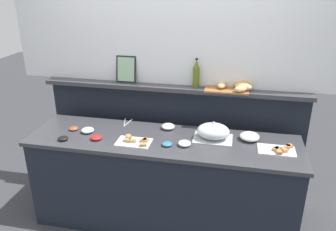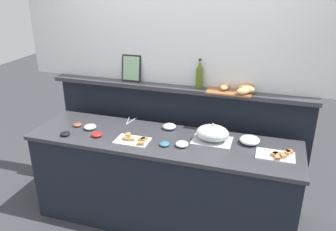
# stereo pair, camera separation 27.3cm
# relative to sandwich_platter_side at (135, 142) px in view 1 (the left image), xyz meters

# --- Properties ---
(ground_plane) EXTENTS (12.00, 12.00, 0.00)m
(ground_plane) POSITION_rel_sandwich_platter_side_xyz_m (0.22, 0.72, -0.90)
(ground_plane) COLOR #38383D
(buffet_counter) EXTENTS (2.40, 0.66, 0.89)m
(buffet_counter) POSITION_rel_sandwich_platter_side_xyz_m (0.22, 0.12, -0.45)
(buffet_counter) COLOR black
(buffet_counter) RESTS_ON ground_plane
(back_ledge_unit) EXTENTS (2.58, 0.22, 1.24)m
(back_ledge_unit) POSITION_rel_sandwich_platter_side_xyz_m (0.22, 0.62, -0.25)
(back_ledge_unit) COLOR black
(back_ledge_unit) RESTS_ON ground_plane
(upper_wall_panel) EXTENTS (3.18, 0.08, 1.36)m
(upper_wall_panel) POSITION_rel_sandwich_platter_side_xyz_m (0.22, 0.65, 1.02)
(upper_wall_panel) COLOR silver
(upper_wall_panel) RESTS_ON back_ledge_unit
(sandwich_platter_side) EXTENTS (0.30, 0.19, 0.04)m
(sandwich_platter_side) POSITION_rel_sandwich_platter_side_xyz_m (0.00, 0.00, 0.00)
(sandwich_platter_side) COLOR white
(sandwich_platter_side) RESTS_ON buffet_counter
(sandwich_platter_rear) EXTENTS (0.30, 0.19, 0.04)m
(sandwich_platter_rear) POSITION_rel_sandwich_platter_side_xyz_m (1.20, 0.10, 0.00)
(sandwich_platter_rear) COLOR white
(sandwich_platter_rear) RESTS_ON buffet_counter
(serving_cloche) EXTENTS (0.34, 0.24, 0.17)m
(serving_cloche) POSITION_rel_sandwich_platter_side_xyz_m (0.65, 0.20, 0.06)
(serving_cloche) COLOR #B7BABF
(serving_cloche) RESTS_ON buffet_counter
(glass_bowl_large) EXTENTS (0.12, 0.12, 0.05)m
(glass_bowl_large) POSITION_rel_sandwich_platter_side_xyz_m (-0.48, 0.11, 0.01)
(glass_bowl_large) COLOR silver
(glass_bowl_large) RESTS_ON buffet_counter
(glass_bowl_medium) EXTENTS (0.11, 0.11, 0.04)m
(glass_bowl_medium) POSITION_rel_sandwich_platter_side_xyz_m (0.43, 0.04, 0.01)
(glass_bowl_medium) COLOR silver
(glass_bowl_medium) RESTS_ON buffet_counter
(glass_bowl_small) EXTENTS (0.13, 0.13, 0.05)m
(glass_bowl_small) POSITION_rel_sandwich_platter_side_xyz_m (0.23, 0.34, 0.01)
(glass_bowl_small) COLOR silver
(glass_bowl_small) RESTS_ON buffet_counter
(glass_bowl_extra) EXTENTS (0.17, 0.17, 0.07)m
(glass_bowl_extra) POSITION_rel_sandwich_platter_side_xyz_m (0.96, 0.26, 0.02)
(glass_bowl_extra) COLOR silver
(glass_bowl_extra) RESTS_ON buffet_counter
(condiment_bowl_red) EXTENTS (0.09, 0.09, 0.03)m
(condiment_bowl_red) POSITION_rel_sandwich_platter_side_xyz_m (-0.63, -0.08, 0.00)
(condiment_bowl_red) COLOR black
(condiment_bowl_red) RESTS_ON buffet_counter
(condiment_bowl_cream) EXTENTS (0.09, 0.09, 0.03)m
(condiment_bowl_cream) POSITION_rel_sandwich_platter_side_xyz_m (0.28, 0.01, 0.00)
(condiment_bowl_cream) COLOR teal
(condiment_bowl_cream) RESTS_ON buffet_counter
(condiment_bowl_dark) EXTENTS (0.08, 0.08, 0.03)m
(condiment_bowl_dark) POSITION_rel_sandwich_platter_side_xyz_m (-0.64, 0.13, 0.00)
(condiment_bowl_dark) COLOR brown
(condiment_bowl_dark) RESTS_ON buffet_counter
(condiment_bowl_teal) EXTENTS (0.10, 0.10, 0.04)m
(condiment_bowl_teal) POSITION_rel_sandwich_platter_side_xyz_m (-0.35, -0.01, 0.01)
(condiment_bowl_teal) COLOR red
(condiment_bowl_teal) RESTS_ON buffet_counter
(serving_tongs) EXTENTS (0.08, 0.19, 0.01)m
(serving_tongs) POSITION_rel_sandwich_platter_side_xyz_m (-0.20, 0.38, -0.01)
(serving_tongs) COLOR #B7BABF
(serving_tongs) RESTS_ON buffet_counter
(olive_oil_bottle) EXTENTS (0.06, 0.06, 0.28)m
(olive_oil_bottle) POSITION_rel_sandwich_platter_side_xyz_m (0.44, 0.57, 0.46)
(olive_oil_bottle) COLOR #56661E
(olive_oil_bottle) RESTS_ON back_ledge_unit
(bread_basket) EXTENTS (0.44, 0.29, 0.08)m
(bread_basket) POSITION_rel_sandwich_platter_side_xyz_m (0.81, 0.55, 0.38)
(bread_basket) COLOR brown
(bread_basket) RESTS_ON back_ledge_unit
(framed_picture) EXTENTS (0.20, 0.06, 0.26)m
(framed_picture) POSITION_rel_sandwich_platter_side_xyz_m (-0.25, 0.59, 0.47)
(framed_picture) COLOR black
(framed_picture) RESTS_ON back_ledge_unit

